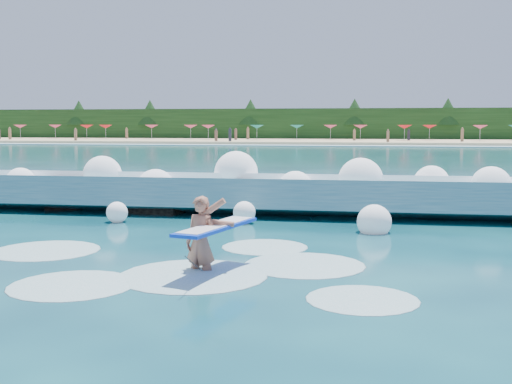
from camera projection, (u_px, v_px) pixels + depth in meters
ground at (164, 262)px, 12.65m from camera, size 200.00×200.00×0.00m
beach at (340, 142)px, 89.01m from camera, size 140.00×20.00×0.40m
wet_band at (336, 145)px, 78.26m from camera, size 140.00×5.00×0.08m
treeline at (343, 125)px, 98.56m from camera, size 140.00×4.00×5.00m
breaking_wave at (252, 196)px, 19.52m from camera, size 17.29×2.73×1.49m
rock_cluster at (156, 197)px, 20.49m from camera, size 8.04×3.01×1.20m
surfer_with_board at (205, 239)px, 11.63m from camera, size 1.19×2.90×1.70m
wave_spray at (262, 183)px, 19.40m from camera, size 15.26×4.78×2.01m
surf_foam at (188, 268)px, 12.11m from camera, size 8.79×5.91×0.14m
beach_umbrellas at (342, 127)px, 90.75m from camera, size 112.79×6.75×0.50m
beachgoers at (329, 135)px, 86.86m from camera, size 106.23×13.49×1.94m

